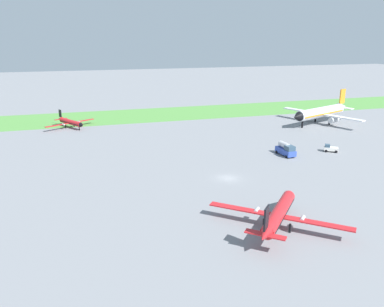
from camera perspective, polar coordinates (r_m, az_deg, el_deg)
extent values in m
plane|color=gray|center=(86.09, 5.21, -3.57)|extent=(600.00, 600.00, 0.00)
cube|color=#549342|center=(156.50, -5.21, 5.63)|extent=(360.00, 28.00, 0.08)
cylinder|color=red|center=(65.11, 12.45, -8.36)|extent=(11.64, 12.67, 2.10)
cone|color=black|center=(72.71, 13.94, -5.76)|extent=(2.93, 2.94, 2.06)
cone|color=red|center=(57.26, 10.44, -11.58)|extent=(3.37, 3.45, 1.89)
cube|color=black|center=(65.18, 12.44, -8.49)|extent=(11.11, 12.08, 0.29)
cube|color=red|center=(66.18, 7.43, -8.02)|extent=(9.59, 8.79, 0.21)
cube|color=red|center=(64.11, 17.44, -9.54)|extent=(9.59, 8.79, 0.21)
cylinder|color=#B7BABF|center=(66.18, 9.32, -8.11)|extent=(1.62, 1.70, 0.67)
cylinder|color=#B7BABF|center=(64.86, 15.68, -9.07)|extent=(1.62, 1.70, 0.67)
cube|color=black|center=(56.52, 10.69, -9.19)|extent=(1.45, 1.58, 3.36)
cube|color=red|center=(57.97, 9.12, -11.20)|extent=(3.03, 2.90, 0.17)
cube|color=red|center=(57.37, 12.00, -11.68)|extent=(3.03, 2.90, 0.17)
cylinder|color=black|center=(71.49, 13.50, -7.68)|extent=(0.38, 0.38, 1.47)
cylinder|color=black|center=(65.36, 10.34, -9.87)|extent=(0.38, 0.38, 1.47)
cylinder|color=black|center=(64.61, 13.96, -10.43)|extent=(0.38, 0.38, 1.47)
cylinder|color=red|center=(138.52, -17.10, 4.34)|extent=(7.39, 10.96, 1.63)
cone|color=black|center=(133.02, -15.65, 3.98)|extent=(2.21, 2.22, 1.60)
cone|color=red|center=(144.35, -18.51, 4.77)|extent=(2.43, 2.72, 1.47)
cube|color=black|center=(138.55, -17.09, 4.29)|extent=(7.09, 10.41, 0.23)
cube|color=red|center=(141.11, -15.59, 4.56)|extent=(8.32, 5.55, 0.16)
cube|color=red|center=(136.72, -18.77, 3.92)|extent=(8.32, 5.55, 0.16)
cylinder|color=#B7BABF|center=(139.90, -16.05, 4.43)|extent=(1.11, 1.39, 0.52)
cylinder|color=#B7BABF|center=(137.08, -18.09, 4.01)|extent=(1.11, 1.39, 0.52)
cube|color=black|center=(143.72, -18.51, 5.51)|extent=(0.92, 1.37, 2.61)
cube|color=red|center=(144.62, -18.05, 4.82)|extent=(2.47, 2.01, 0.13)
cube|color=red|center=(143.55, -18.84, 4.66)|extent=(2.47, 2.01, 0.13)
cylinder|color=black|center=(134.68, -15.98, 3.50)|extent=(0.29, 0.29, 1.14)
cylinder|color=black|center=(140.29, -16.66, 3.95)|extent=(0.29, 0.29, 1.14)
cylinder|color=black|center=(138.72, -17.80, 3.71)|extent=(0.29, 0.29, 1.14)
cylinder|color=white|center=(145.35, 18.04, 5.67)|extent=(23.26, 12.10, 3.61)
cone|color=black|center=(134.75, 14.91, 5.12)|extent=(4.35, 4.50, 3.53)
cone|color=white|center=(156.82, 20.88, 6.31)|extent=(5.47, 4.72, 3.25)
cube|color=orange|center=(145.40, 18.03, 5.57)|extent=(22.07, 11.68, 0.50)
cube|color=white|center=(141.94, 20.80, 4.90)|extent=(7.96, 15.47, 0.36)
cube|color=white|center=(150.37, 15.67, 5.96)|extent=(7.96, 15.47, 0.36)
cylinder|color=#B7BABF|center=(143.61, 19.78, 4.60)|extent=(4.39, 3.30, 1.98)
cylinder|color=#B7BABF|center=(149.00, 16.51, 5.30)|extent=(4.39, 3.30, 1.98)
cube|color=orange|center=(155.68, 20.91, 7.73)|extent=(2.90, 1.50, 5.25)
cube|color=white|center=(155.14, 21.48, 6.11)|extent=(3.53, 4.99, 0.29)
cube|color=white|center=(157.44, 20.04, 6.40)|extent=(3.53, 4.99, 0.29)
cylinder|color=black|center=(137.94, 15.65, 4.07)|extent=(0.65, 0.65, 2.30)
cylinder|color=black|center=(145.76, 19.22, 4.40)|extent=(0.65, 0.65, 2.30)
cylinder|color=black|center=(148.77, 17.39, 4.80)|extent=(0.65, 0.65, 2.30)
cube|color=white|center=(111.33, 19.45, 0.64)|extent=(4.00, 3.45, 0.90)
cube|color=#334C60|center=(111.05, 18.97, 1.08)|extent=(1.90, 1.97, 0.70)
cylinder|color=black|center=(110.49, 18.80, 0.34)|extent=(0.73, 0.59, 0.70)
cylinder|color=black|center=(112.22, 18.76, 0.59)|extent=(0.73, 0.59, 0.70)
cylinder|color=black|center=(110.69, 20.10, 0.24)|extent=(0.73, 0.59, 0.70)
cylinder|color=black|center=(112.42, 20.04, 0.49)|extent=(0.73, 0.59, 0.70)
cube|color=#334FB2|center=(104.73, 13.35, 0.32)|extent=(2.69, 6.60, 1.40)
cylinder|color=silver|center=(104.97, 13.18, 1.20)|extent=(1.70, 3.64, 1.54)
cube|color=#334C60|center=(102.92, 13.94, 0.75)|extent=(2.12, 2.43, 1.20)
cylinder|color=black|center=(103.75, 14.56, -0.32)|extent=(0.28, 0.71, 0.70)
cylinder|color=black|center=(102.47, 13.44, -0.45)|extent=(0.28, 0.71, 0.70)
cylinder|color=black|center=(107.38, 13.22, 0.34)|extent=(0.28, 0.71, 0.70)
cylinder|color=black|center=(106.14, 12.13, 0.22)|extent=(0.28, 0.71, 0.70)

